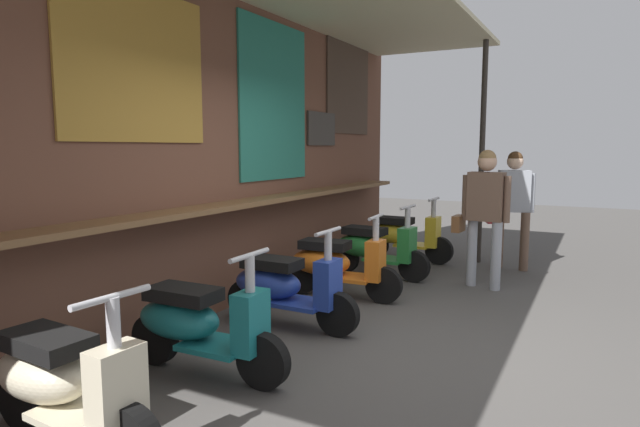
% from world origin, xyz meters
% --- Properties ---
extents(ground_plane, '(25.51, 25.51, 0.00)m').
position_xyz_m(ground_plane, '(0.00, 0.00, 0.00)').
color(ground_plane, '#474442').
extents(market_stall_facade, '(9.11, 2.22, 3.40)m').
position_xyz_m(market_stall_facade, '(0.00, 1.88, 1.88)').
color(market_stall_facade, brown).
rests_on(market_stall_facade, ground_plane).
extents(scooter_cream, '(0.48, 1.40, 0.97)m').
position_xyz_m(scooter_cream, '(-2.32, 1.08, 0.39)').
color(scooter_cream, beige).
rests_on(scooter_cream, ground_plane).
extents(scooter_teal, '(0.46, 1.40, 0.97)m').
position_xyz_m(scooter_teal, '(-1.19, 1.08, 0.39)').
color(scooter_teal, '#197075').
rests_on(scooter_teal, ground_plane).
extents(scooter_blue, '(0.46, 1.40, 0.97)m').
position_xyz_m(scooter_blue, '(0.03, 1.08, 0.39)').
color(scooter_blue, '#233D9E').
rests_on(scooter_blue, ground_plane).
extents(scooter_orange, '(0.49, 1.40, 0.97)m').
position_xyz_m(scooter_orange, '(1.13, 1.08, 0.39)').
color(scooter_orange, orange).
rests_on(scooter_orange, ground_plane).
extents(scooter_green, '(0.48, 1.40, 0.97)m').
position_xyz_m(scooter_green, '(2.26, 1.08, 0.39)').
color(scooter_green, '#237533').
rests_on(scooter_green, ground_plane).
extents(scooter_yellow, '(0.46, 1.40, 0.97)m').
position_xyz_m(scooter_yellow, '(3.40, 1.08, 0.39)').
color(scooter_yellow, gold).
rests_on(scooter_yellow, ground_plane).
extents(shopper_with_handbag, '(0.27, 0.66, 1.67)m').
position_xyz_m(shopper_with_handbag, '(2.36, -0.31, 1.01)').
color(shopper_with_handbag, '#999EA8').
rests_on(shopper_with_handbag, ground_plane).
extents(shopper_browsing, '(0.44, 0.64, 1.64)m').
position_xyz_m(shopper_browsing, '(3.57, -0.45, 1.00)').
color(shopper_browsing, brown).
rests_on(shopper_browsing, ground_plane).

